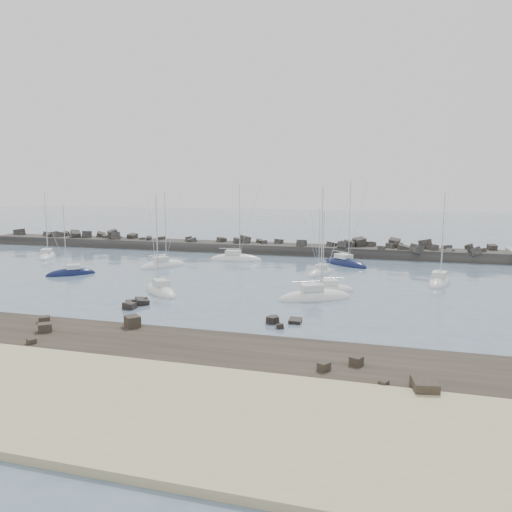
{
  "coord_description": "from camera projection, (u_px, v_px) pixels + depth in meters",
  "views": [
    {
      "loc": [
        24.88,
        -57.9,
        13.94
      ],
      "look_at": [
        4.58,
        12.0,
        3.21
      ],
      "focal_mm": 35.0,
      "sensor_mm": 36.0,
      "label": 1
    }
  ],
  "objects": [
    {
      "name": "sailboat_3",
      "position": [
        236.0,
        259.0,
        90.3
      ],
      "size": [
        9.82,
        4.15,
        15.06
      ],
      "color": "white",
      "rests_on": "ground"
    },
    {
      "name": "sailboat_8",
      "position": [
        327.0,
        290.0,
        64.71
      ],
      "size": [
        7.31,
        4.17,
        11.15
      ],
      "color": "white",
      "rests_on": "ground"
    },
    {
      "name": "rock_cluster_near",
      "position": [
        136.0,
        304.0,
        57.16
      ],
      "size": [
        3.53,
        4.2,
        1.35
      ],
      "color": "black",
      "rests_on": "ground"
    },
    {
      "name": "sailboat_2",
      "position": [
        163.0,
        266.0,
        83.42
      ],
      "size": [
        6.71,
        8.6,
        13.53
      ],
      "color": "white",
      "rests_on": "ground"
    },
    {
      "name": "sailboat_5",
      "position": [
        320.0,
        273.0,
        76.62
      ],
      "size": [
        4.3,
        7.13,
        10.94
      ],
      "color": "white",
      "rests_on": "ground"
    },
    {
      "name": "sailboat_0",
      "position": [
        47.0,
        257.0,
        93.82
      ],
      "size": [
        6.19,
        8.53,
        13.21
      ],
      "color": "white",
      "rests_on": "ground"
    },
    {
      "name": "breakwater",
      "position": [
        236.0,
        250.0,
        102.0
      ],
      "size": [
        115.0,
        7.68,
        5.3
      ],
      "color": "#292724",
      "rests_on": "ground"
    },
    {
      "name": "sailboat_9",
      "position": [
        439.0,
        282.0,
        69.65
      ],
      "size": [
        4.45,
        8.95,
        13.65
      ],
      "color": "white",
      "rests_on": "ground"
    },
    {
      "name": "sailboat_4",
      "position": [
        160.0,
        291.0,
        63.75
      ],
      "size": [
        7.92,
        7.65,
        13.45
      ],
      "color": "white",
      "rests_on": "ground"
    },
    {
      "name": "sailboat_6",
      "position": [
        315.0,
        298.0,
        60.18
      ],
      "size": [
        9.38,
        6.85,
        14.56
      ],
      "color": "white",
      "rests_on": "ground"
    },
    {
      "name": "sailboat_7",
      "position": [
        345.0,
        264.0,
        85.42
      ],
      "size": [
        9.35,
        8.79,
        15.46
      ],
      "color": "#0E153C",
      "rests_on": "ground"
    },
    {
      "name": "sailboat_1",
      "position": [
        71.0,
        274.0,
        76.13
      ],
      "size": [
        6.82,
        6.54,
        11.55
      ],
      "color": "#0E153C",
      "rests_on": "ground"
    },
    {
      "name": "ground",
      "position": [
        196.0,
        292.0,
        63.91
      ],
      "size": [
        400.0,
        400.0,
        0.0
      ],
      "primitive_type": "plane",
      "color": "slate",
      "rests_on": "ground"
    },
    {
      "name": "rock_shelf",
      "position": [
        98.0,
        346.0,
        42.92
      ],
      "size": [
        140.0,
        12.93,
        2.03
      ],
      "color": "black",
      "rests_on": "ground"
    },
    {
      "name": "sand_strip",
      "position": [
        8.0,
        392.0,
        33.51
      ],
      "size": [
        140.0,
        14.0,
        1.0
      ],
      "primitive_type": "cube",
      "color": "#C9BC8B",
      "rests_on": "ground"
    },
    {
      "name": "rock_cluster_far",
      "position": [
        281.0,
        322.0,
        49.84
      ],
      "size": [
        3.53,
        3.83,
        1.13
      ],
      "color": "black",
      "rests_on": "ground"
    }
  ]
}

